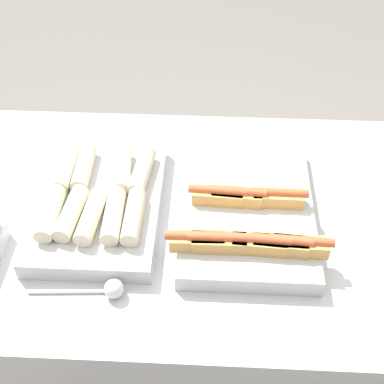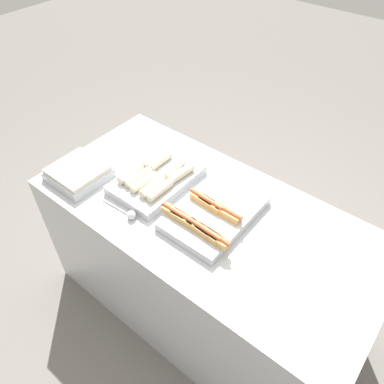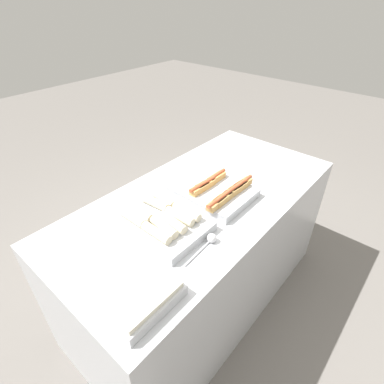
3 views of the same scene
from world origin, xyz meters
name	(u,v)px [view 1 (image 1 of 3)]	position (x,y,z in m)	size (l,w,h in m)	color
ground_plane	(215,372)	(0.00, 0.00, 0.00)	(12.00, 12.00, 0.00)	slate
counter	(220,307)	(0.00, 0.00, 0.44)	(1.79, 0.87, 0.88)	#B7BABF
tray_hotdogs	(247,212)	(0.05, -0.02, 0.92)	(0.40, 0.50, 0.10)	#B7BABF
tray_wraps	(99,201)	(-0.33, 0.00, 0.92)	(0.32, 0.47, 0.10)	#B7BABF
serving_spoon_near	(107,289)	(-0.27, -0.27, 0.90)	(0.23, 0.05, 0.05)	silver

